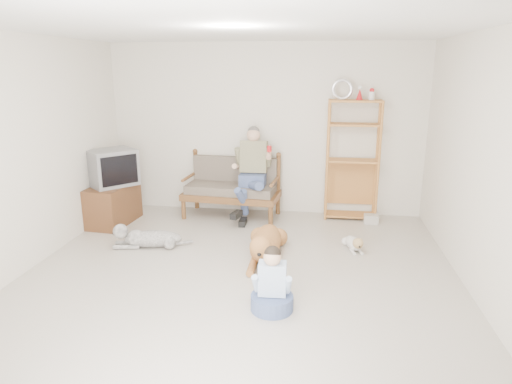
# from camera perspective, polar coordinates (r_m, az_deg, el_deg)

# --- Properties ---
(floor) EXTENTS (5.50, 5.50, 0.00)m
(floor) POSITION_cam_1_polar(r_m,az_deg,el_deg) (5.13, -2.56, -11.56)
(floor) COLOR beige
(floor) RESTS_ON ground
(ceiling) EXTENTS (5.50, 5.50, 0.00)m
(ceiling) POSITION_cam_1_polar(r_m,az_deg,el_deg) (4.59, -2.99, 20.06)
(ceiling) COLOR white
(ceiling) RESTS_ON ground
(wall_back) EXTENTS (5.00, 0.00, 5.00)m
(wall_back) POSITION_cam_1_polar(r_m,az_deg,el_deg) (7.36, 1.16, 7.78)
(wall_back) COLOR beige
(wall_back) RESTS_ON ground
(wall_front) EXTENTS (5.00, 0.00, 5.00)m
(wall_front) POSITION_cam_1_polar(r_m,az_deg,el_deg) (2.17, -16.33, -11.95)
(wall_front) COLOR beige
(wall_front) RESTS_ON ground
(wall_left) EXTENTS (0.00, 5.50, 5.50)m
(wall_left) POSITION_cam_1_polar(r_m,az_deg,el_deg) (5.69, -28.42, 3.66)
(wall_left) COLOR beige
(wall_left) RESTS_ON ground
(wall_right) EXTENTS (0.00, 5.50, 5.50)m
(wall_right) POSITION_cam_1_polar(r_m,az_deg,el_deg) (4.89, 27.43, 2.15)
(wall_right) COLOR beige
(wall_right) RESTS_ON ground
(loveseat) EXTENTS (1.56, 0.84, 0.95)m
(loveseat) POSITION_cam_1_polar(r_m,az_deg,el_deg) (7.30, -3.01, 0.76)
(loveseat) COLOR brown
(loveseat) RESTS_ON ground
(man) EXTENTS (0.55, 0.78, 1.27)m
(man) POSITION_cam_1_polar(r_m,az_deg,el_deg) (7.01, -0.73, 1.67)
(man) COLOR #465280
(man) RESTS_ON loveseat
(etagere) EXTENTS (0.82, 0.36, 2.16)m
(etagere) POSITION_cam_1_polar(r_m,az_deg,el_deg) (7.20, 11.94, 4.05)
(etagere) COLOR #BE853B
(etagere) RESTS_ON ground
(book_stack) EXTENTS (0.22, 0.16, 0.14)m
(book_stack) POSITION_cam_1_polar(r_m,az_deg,el_deg) (7.23, 14.19, -3.30)
(book_stack) COLOR beige
(book_stack) RESTS_ON ground
(tv_stand) EXTENTS (0.58, 0.94, 0.60)m
(tv_stand) POSITION_cam_1_polar(r_m,az_deg,el_deg) (7.29, -17.48, -1.47)
(tv_stand) COLOR brown
(tv_stand) RESTS_ON ground
(crt_tv) EXTENTS (0.82, 0.83, 0.54)m
(crt_tv) POSITION_cam_1_polar(r_m,az_deg,el_deg) (7.16, -17.53, 2.94)
(crt_tv) COLOR slate
(crt_tv) RESTS_ON tv_stand
(wall_outlet) EXTENTS (0.12, 0.02, 0.08)m
(wall_outlet) POSITION_cam_1_polar(r_m,az_deg,el_deg) (7.80, -8.06, 0.18)
(wall_outlet) COLOR silver
(wall_outlet) RESTS_ON ground
(golden_retriever) EXTENTS (0.37, 1.51, 0.46)m
(golden_retriever) POSITION_cam_1_polar(r_m,az_deg,el_deg) (5.73, 1.16, -6.54)
(golden_retriever) COLOR #A76C3A
(golden_retriever) RESTS_ON ground
(shaggy_dog) EXTENTS (1.09, 0.40, 0.33)m
(shaggy_dog) POSITION_cam_1_polar(r_m,az_deg,el_deg) (6.26, -13.64, -5.56)
(shaggy_dog) COLOR silver
(shaggy_dog) RESTS_ON ground
(terrier) EXTENTS (0.25, 0.57, 0.22)m
(terrier) POSITION_cam_1_polar(r_m,az_deg,el_deg) (6.14, 12.17, -6.30)
(terrier) COLOR silver
(terrier) RESTS_ON ground
(child) EXTENTS (0.42, 0.42, 0.67)m
(child) POSITION_cam_1_polar(r_m,az_deg,el_deg) (4.56, 2.03, -11.79)
(child) COLOR #465280
(child) RESTS_ON ground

